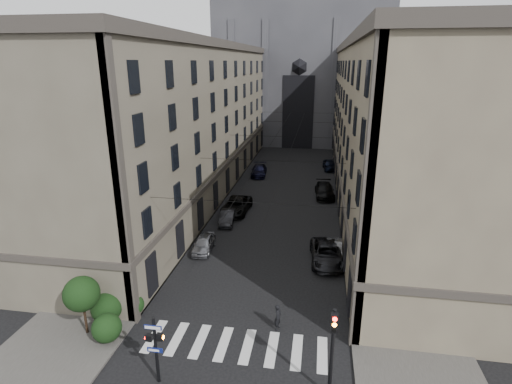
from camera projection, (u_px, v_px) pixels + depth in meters
The scene contains 19 objects.
sidewalk_left at pixel (208, 186), 55.05m from camera, with size 7.00×80.00×0.15m, color #383533.
sidewalk_right at pixel (364, 194), 51.86m from camera, with size 7.00×80.00×0.15m, color #383533.
zebra_crossing at pixel (236, 345), 24.40m from camera, with size 11.00×3.20×0.01m, color beige.
building_left at pixel (184, 118), 52.60m from camera, with size 13.60×60.60×18.85m.
building_right at pixel (395, 123), 48.52m from camera, with size 13.60×60.60×18.85m.
gothic_tower at pixel (303, 55), 84.46m from camera, with size 35.00×23.00×58.00m.
pedestrian_signal_left at pixel (155, 346), 20.93m from camera, with size 1.02×0.38×4.00m.
traffic_light_right at pixel (333, 344), 19.64m from camera, with size 0.34×0.50×5.20m.
shrub_cluster at pixel (100, 306), 25.17m from camera, with size 3.90×4.40×3.90m.
tram_wires at pixel (284, 138), 50.87m from camera, with size 14.00×60.00×0.43m.
car_left_near at pixel (204, 244), 36.35m from camera, with size 1.65×4.10×1.40m, color gray.
car_left_midnear at pixel (227, 217), 42.63m from camera, with size 1.46×4.18×1.38m, color black.
car_left_midfar at pixel (236, 206), 45.60m from camera, with size 2.72×5.91×1.64m, color black.
car_left_far at pixel (259, 171), 60.38m from camera, with size 2.18×5.37×1.56m, color black.
car_right_near at pixel (334, 249), 35.45m from camera, with size 1.37×3.93×1.29m, color gray.
car_right_midnear at pixel (327, 254), 34.24m from camera, with size 2.66×5.76×1.60m, color black.
car_right_midfar at pixel (325, 191), 50.87m from camera, with size 2.31×5.68×1.65m, color black.
car_right_far at pixel (329, 165), 63.59m from camera, with size 1.89×4.69×1.60m, color black.
pedestrian at pixel (278, 317), 25.63m from camera, with size 0.64×0.42×1.75m, color black.
Camera 1 is at (4.48, -14.80, 16.52)m, focal length 28.00 mm.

